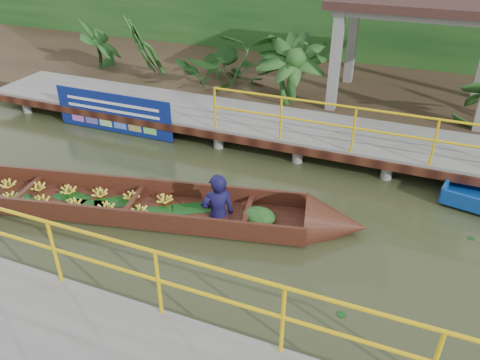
% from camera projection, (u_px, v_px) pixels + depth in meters
% --- Properties ---
extents(ground, '(80.00, 80.00, 0.00)m').
position_uv_depth(ground, '(209.00, 214.00, 9.03)').
color(ground, '#292F17').
rests_on(ground, ground).
extents(land_strip, '(30.00, 8.00, 0.45)m').
position_uv_depth(land_strip, '(309.00, 84.00, 14.90)').
color(land_strip, '#2E2317').
rests_on(land_strip, ground).
extents(far_dock, '(16.00, 2.06, 1.66)m').
position_uv_depth(far_dock, '(268.00, 125.00, 11.51)').
color(far_dock, slate).
rests_on(far_dock, ground).
extents(pavilion, '(4.40, 3.00, 3.00)m').
position_uv_depth(pavilion, '(421.00, 13.00, 11.65)').
color(pavilion, slate).
rests_on(pavilion, ground).
extents(foliage_backdrop, '(30.00, 0.80, 4.00)m').
position_uv_depth(foliage_backdrop, '(331.00, 11.00, 15.98)').
color(foliage_backdrop, '#154217').
rests_on(foliage_backdrop, ground).
extents(vendor_boat, '(11.08, 3.36, 2.26)m').
position_uv_depth(vendor_boat, '(91.00, 197.00, 9.13)').
color(vendor_boat, black).
rests_on(vendor_boat, ground).
extents(blue_banner, '(3.39, 0.04, 1.06)m').
position_uv_depth(blue_banner, '(113.00, 113.00, 11.96)').
color(blue_banner, navy).
rests_on(blue_banner, ground).
extents(tropical_plants, '(14.54, 1.54, 1.93)m').
position_uv_depth(tropical_plants, '(281.00, 65.00, 12.62)').
color(tropical_plants, '#154217').
rests_on(tropical_plants, ground).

